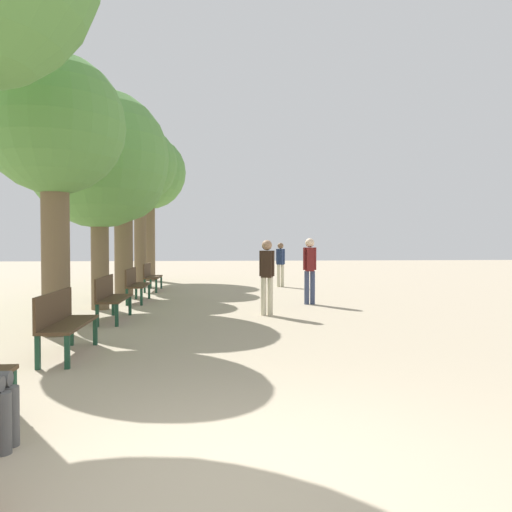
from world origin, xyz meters
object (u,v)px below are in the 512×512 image
at_px(pedestrian_mid, 267,272).
at_px(pedestrian_far, 310,267).
at_px(tree_row_4, 140,166).
at_px(tree_row_5, 149,174).
at_px(tree_row_2, 99,160).
at_px(bench_row_3, 135,282).
at_px(bench_row_1, 63,318).
at_px(tree_row_1, 54,130).
at_px(tree_row_3, 123,185).
at_px(pedestrian_near, 280,262).
at_px(bench_row_2, 110,295).
at_px(bench_row_4, 150,275).

xyz_separation_m(pedestrian_mid, pedestrian_far, (1.31, 1.85, 0.03)).
xyz_separation_m(tree_row_4, tree_row_5, (0.00, 2.55, 0.06)).
xyz_separation_m(tree_row_2, tree_row_5, (0.00, 8.99, 0.88)).
distance_m(bench_row_3, tree_row_4, 6.38).
distance_m(bench_row_1, pedestrian_far, 7.20).
xyz_separation_m(bench_row_3, pedestrian_far, (4.59, -0.86, 0.45)).
xyz_separation_m(tree_row_1, tree_row_4, (-0.00, 9.76, 0.85)).
xyz_separation_m(tree_row_3, pedestrian_far, (5.20, -2.58, -2.36)).
distance_m(tree_row_3, pedestrian_near, 6.20).
relative_size(tree_row_2, pedestrian_mid, 3.17).
relative_size(tree_row_4, pedestrian_mid, 3.53).
bearing_deg(pedestrian_mid, bench_row_1, -131.75).
distance_m(tree_row_4, pedestrian_far, 8.58).
bearing_deg(tree_row_2, tree_row_5, 90.00).
distance_m(bench_row_1, pedestrian_near, 11.57).
height_order(bench_row_2, tree_row_5, tree_row_5).
bearing_deg(bench_row_3, tree_row_5, 94.56).
bearing_deg(bench_row_1, bench_row_4, 90.00).
bearing_deg(tree_row_4, bench_row_3, -83.16).
distance_m(bench_row_1, tree_row_1, 3.50).
height_order(bench_row_3, tree_row_3, tree_row_3).
bearing_deg(bench_row_2, pedestrian_mid, 8.41).
bearing_deg(pedestrian_near, tree_row_5, 146.85).
xyz_separation_m(bench_row_4, pedestrian_mid, (3.28, -5.90, 0.42)).
relative_size(bench_row_4, tree_row_5, 0.26).
bearing_deg(tree_row_5, tree_row_4, -90.00).
distance_m(bench_row_1, bench_row_3, 6.39).
xyz_separation_m(bench_row_2, tree_row_3, (-0.61, 4.92, 2.81)).
bearing_deg(tree_row_4, pedestrian_near, -8.72).
xyz_separation_m(tree_row_4, pedestrian_far, (5.20, -5.90, -3.42)).
bearing_deg(pedestrian_far, bench_row_1, -129.70).
relative_size(bench_row_2, tree_row_1, 0.32).
bearing_deg(pedestrian_mid, bench_row_2, -171.59).
height_order(tree_row_1, pedestrian_mid, tree_row_1).
distance_m(tree_row_2, tree_row_3, 3.12).
xyz_separation_m(bench_row_3, tree_row_4, (-0.61, 5.05, 3.86)).
bearing_deg(bench_row_2, bench_row_4, 90.00).
bearing_deg(pedestrian_mid, tree_row_3, 131.29).
xyz_separation_m(bench_row_3, tree_row_3, (-0.61, 1.72, 2.81)).
relative_size(tree_row_2, tree_row_5, 0.87).
xyz_separation_m(tree_row_2, tree_row_4, (-0.00, 6.44, 0.82)).
distance_m(bench_row_1, tree_row_3, 8.60).
distance_m(tree_row_1, tree_row_2, 3.33).
bearing_deg(tree_row_1, pedestrian_far, 36.59).
bearing_deg(bench_row_1, tree_row_4, 93.03).
height_order(bench_row_1, tree_row_2, tree_row_2).
relative_size(bench_row_2, tree_row_4, 0.27).
distance_m(bench_row_1, tree_row_4, 12.09).
xyz_separation_m(bench_row_2, pedestrian_mid, (3.28, 0.49, 0.42)).
height_order(tree_row_3, pedestrian_near, tree_row_3).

